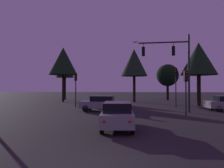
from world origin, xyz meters
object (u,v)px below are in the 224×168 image
object	(u,v)px
traffic_light_corner_left	(176,80)
car_nearside_lane	(117,115)
car_crossing_left	(101,103)
traffic_light_median	(76,83)
tree_left_far	(168,75)
tree_lot_edge	(199,59)
traffic_signal_mast_arm	(173,61)
tree_behind_sign	(63,61)
tree_right_cluster	(65,67)
traffic_light_corner_right	(186,84)
tree_center_horizon	(134,63)

from	to	relation	value
traffic_light_corner_left	car_nearside_lane	bearing A→B (deg)	-113.23
traffic_light_corner_left	car_crossing_left	world-z (taller)	traffic_light_corner_left
traffic_light_median	traffic_light_corner_left	bearing A→B (deg)	3.14
tree_left_far	tree_lot_edge	distance (m)	13.51
traffic_signal_mast_arm	traffic_light_corner_left	distance (m)	5.07
tree_behind_sign	tree_right_cluster	distance (m)	6.61
traffic_light_corner_right	traffic_light_median	world-z (taller)	traffic_light_median
tree_center_horizon	traffic_light_median	bearing A→B (deg)	-123.73
car_nearside_lane	tree_left_far	bearing A→B (deg)	76.23
car_crossing_left	traffic_signal_mast_arm	bearing A→B (deg)	-0.83
car_nearside_lane	car_crossing_left	world-z (taller)	same
traffic_light_median	traffic_signal_mast_arm	bearing A→B (deg)	-20.73
traffic_light_corner_right	tree_center_horizon	bearing A→B (deg)	104.15
traffic_signal_mast_arm	traffic_light_median	distance (m)	11.56
tree_left_far	tree_behind_sign	bearing A→B (deg)	-158.13
tree_left_far	traffic_light_corner_left	bearing A→B (deg)	-95.21
traffic_light_corner_right	tree_lot_edge	world-z (taller)	tree_lot_edge
car_nearside_lane	tree_behind_sign	size ratio (longest dim) A/B	0.51
traffic_light_corner_right	traffic_light_median	bearing A→B (deg)	149.20
traffic_light_median	tree_behind_sign	distance (m)	11.24
traffic_light_median	tree_lot_edge	size ratio (longest dim) A/B	0.50
tree_center_horizon	tree_right_cluster	size ratio (longest dim) A/B	1.03
car_crossing_left	tree_center_horizon	world-z (taller)	tree_center_horizon
traffic_light_corner_left	traffic_light_median	world-z (taller)	traffic_light_corner_left
traffic_light_corner_left	tree_lot_edge	distance (m)	5.08
traffic_light_median	tree_left_far	bearing A→B (deg)	51.64
tree_behind_sign	tree_left_far	distance (m)	19.41
traffic_light_corner_right	traffic_light_median	distance (m)	13.02
tree_lot_edge	car_nearside_lane	bearing A→B (deg)	-119.50
tree_left_far	traffic_light_corner_right	bearing A→B (deg)	-94.88
traffic_light_corner_left	tree_right_cluster	bearing A→B (deg)	140.25
car_crossing_left	traffic_light_corner_left	bearing A→B (deg)	29.57
car_nearside_lane	tree_center_horizon	size ratio (longest dim) A/B	0.53
car_nearside_lane	tree_lot_edge	distance (m)	19.19
tree_lot_edge	tree_right_cluster	bearing A→B (deg)	149.99
tree_behind_sign	car_crossing_left	bearing A→B (deg)	-57.88
traffic_signal_mast_arm	traffic_light_median	bearing A→B (deg)	159.27
tree_right_cluster	tree_lot_edge	size ratio (longest dim) A/B	1.04
car_crossing_left	tree_behind_sign	size ratio (longest dim) A/B	0.46
tree_left_far	tree_right_cluster	size ratio (longest dim) A/B	0.80
traffic_light_corner_right	tree_behind_sign	bearing A→B (deg)	134.64
car_nearside_lane	car_crossing_left	size ratio (longest dim) A/B	1.10
car_nearside_lane	tree_lot_edge	xyz separation A→B (m)	(9.10, 16.08, 5.19)
tree_left_far	tree_center_horizon	distance (m)	9.07
traffic_light_median	tree_right_cluster	distance (m)	17.44
traffic_light_corner_left	tree_right_cluster	distance (m)	23.91
traffic_signal_mast_arm	traffic_light_corner_left	size ratio (longest dim) A/B	1.59
traffic_light_median	tree_center_horizon	size ratio (longest dim) A/B	0.47
tree_left_far	tree_lot_edge	bearing A→B (deg)	-81.89
tree_right_cluster	car_nearside_lane	bearing A→B (deg)	-66.38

